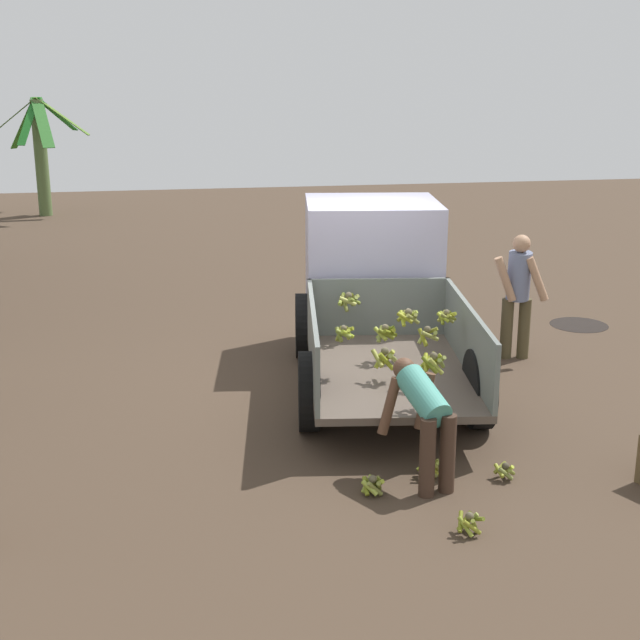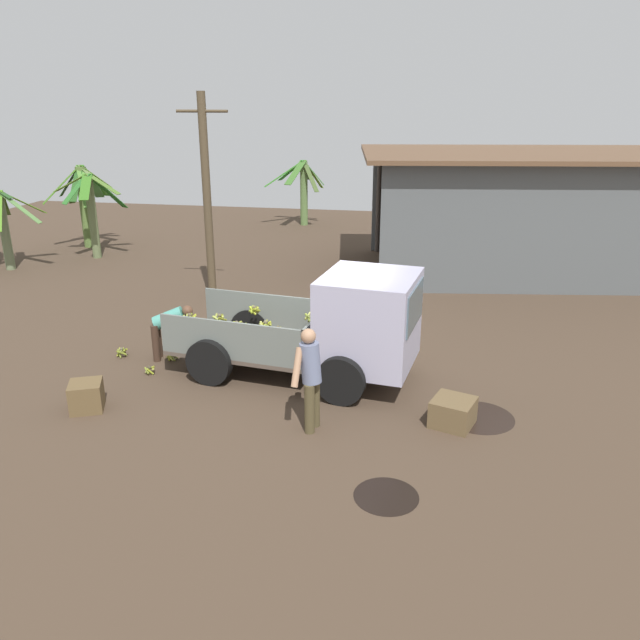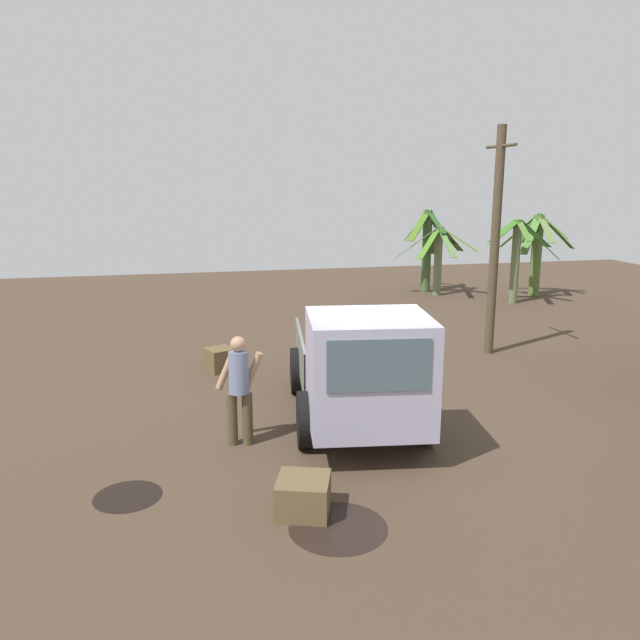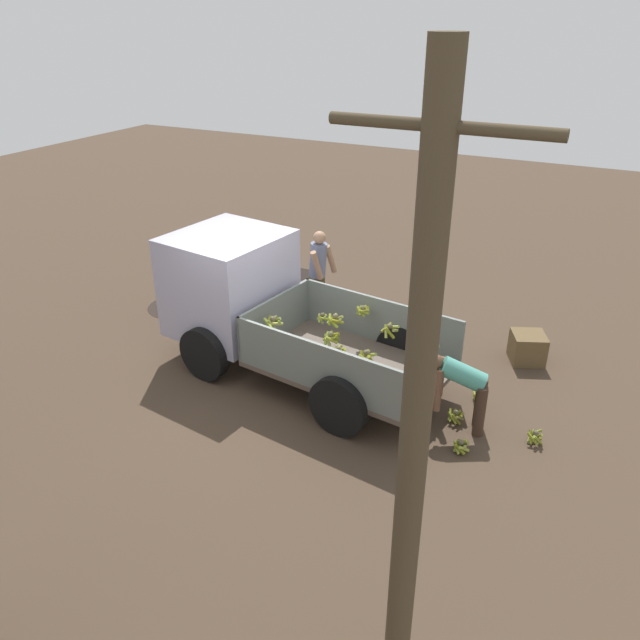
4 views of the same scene
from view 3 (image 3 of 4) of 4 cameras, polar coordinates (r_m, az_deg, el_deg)
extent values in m
plane|color=#453528|center=(10.52, 5.85, -9.35)|extent=(36.00, 36.00, 0.00)
cylinder|color=black|center=(8.61, -17.16, -15.14)|extent=(0.86, 0.86, 0.01)
cylinder|color=black|center=(7.62, 1.67, -18.44)|extent=(1.16, 1.16, 0.01)
cube|color=brown|center=(11.46, 2.53, -4.92)|extent=(2.99, 2.12, 0.08)
cube|color=slate|center=(11.49, 6.80, -2.87)|extent=(2.76, 0.42, 0.72)
cube|color=slate|center=(11.27, -1.77, -3.10)|extent=(2.76, 0.42, 0.72)
cube|color=slate|center=(10.05, 3.56, -5.09)|extent=(0.29, 1.75, 0.72)
cube|color=#AFACC8|center=(9.06, 4.47, -4.67)|extent=(1.81, 1.93, 1.62)
cube|color=#4C606B|center=(8.21, 5.42, -4.18)|extent=(0.22, 1.37, 0.71)
cylinder|color=black|center=(9.73, 9.54, -8.63)|extent=(0.88, 0.33, 0.86)
cylinder|color=black|center=(9.46, -1.40, -9.09)|extent=(0.88, 0.33, 0.86)
cylinder|color=black|center=(12.01, 6.62, -4.36)|extent=(0.88, 0.33, 0.86)
cylinder|color=black|center=(11.79, -2.16, -4.61)|extent=(0.88, 0.33, 0.86)
sphere|color=brown|center=(10.87, 1.56, -2.66)|extent=(0.08, 0.08, 0.08)
cylinder|color=#A6B22A|center=(10.90, 1.91, -3.01)|extent=(0.18, 0.04, 0.17)
cylinder|color=olive|center=(10.95, 1.76, -2.80)|extent=(0.17, 0.18, 0.12)
cylinder|color=#9A9D46|center=(10.94, 1.30, -2.91)|extent=(0.12, 0.19, 0.15)
cylinder|color=olive|center=(10.88, 1.16, -2.99)|extent=(0.20, 0.08, 0.15)
cylinder|color=#9DAE3A|center=(10.81, 1.44, -3.10)|extent=(0.14, 0.19, 0.15)
cylinder|color=olive|center=(10.82, 1.81, -3.05)|extent=(0.12, 0.20, 0.14)
sphere|color=brown|center=(11.53, 5.09, -1.87)|extent=(0.07, 0.07, 0.07)
cylinder|color=olive|center=(11.50, 5.16, -2.25)|extent=(0.04, 0.15, 0.16)
cylinder|color=olive|center=(11.53, 5.31, -2.22)|extent=(0.14, 0.13, 0.16)
cylinder|color=olive|center=(11.57, 5.31, -2.15)|extent=(0.16, 0.08, 0.15)
cylinder|color=olive|center=(11.61, 5.06, -1.98)|extent=(0.08, 0.18, 0.11)
cylinder|color=#96AC26|center=(11.59, 4.85, -2.04)|extent=(0.12, 0.17, 0.12)
cylinder|color=#939D25|center=(11.54, 4.82, -2.18)|extent=(0.16, 0.08, 0.15)
cylinder|color=olive|center=(11.47, 4.95, -2.14)|extent=(0.14, 0.16, 0.10)
sphere|color=brown|center=(11.05, -0.60, -2.08)|extent=(0.07, 0.07, 0.07)
cylinder|color=#A0B129|center=(11.11, -0.38, -2.22)|extent=(0.15, 0.13, 0.10)
cylinder|color=olive|center=(11.12, -0.62, -2.24)|extent=(0.06, 0.16, 0.12)
cylinder|color=#A6AB35|center=(11.10, -0.87, -2.25)|extent=(0.14, 0.15, 0.11)
cylinder|color=olive|center=(11.05, -0.93, -2.33)|extent=(0.16, 0.04, 0.11)
cylinder|color=#93A022|center=(11.02, -0.85, -2.35)|extent=(0.16, 0.12, 0.10)
cylinder|color=olive|center=(11.01, -0.56, -2.44)|extent=(0.05, 0.15, 0.13)
cylinder|color=olive|center=(11.03, -0.35, -2.38)|extent=(0.13, 0.15, 0.12)
cylinder|color=olive|center=(11.07, -0.33, -2.37)|extent=(0.15, 0.05, 0.14)
sphere|color=brown|center=(11.70, 2.84, -2.65)|extent=(0.09, 0.09, 0.09)
cylinder|color=olive|center=(11.76, 3.21, -2.91)|extent=(0.23, 0.11, 0.16)
cylinder|color=olive|center=(11.78, 2.74, -3.00)|extent=(0.05, 0.19, 0.21)
cylinder|color=#94A242|center=(11.74, 2.41, -2.92)|extent=(0.22, 0.15, 0.16)
cylinder|color=olive|center=(11.67, 2.70, -3.17)|extent=(0.15, 0.17, 0.21)
cylinder|color=#9EA72B|center=(11.68, 3.05, -3.16)|extent=(0.13, 0.18, 0.21)
sphere|color=brown|center=(12.36, 0.58, -0.83)|extent=(0.08, 0.08, 0.08)
cylinder|color=olive|center=(12.31, 0.57, -1.27)|extent=(0.09, 0.18, 0.18)
cylinder|color=olive|center=(12.31, 0.82, -1.18)|extent=(0.13, 0.20, 0.15)
cylinder|color=#A6AF26|center=(12.37, 0.92, -1.15)|extent=(0.20, 0.09, 0.16)
cylinder|color=olive|center=(12.43, 0.76, -1.08)|extent=(0.16, 0.16, 0.17)
cylinder|color=#A7B045|center=(12.43, 0.49, -1.14)|extent=(0.06, 0.17, 0.19)
cylinder|color=olive|center=(12.39, 0.24, -1.10)|extent=(0.19, 0.14, 0.15)
cylinder|color=olive|center=(12.33, 0.31, -1.21)|extent=(0.19, 0.11, 0.17)
sphere|color=brown|center=(11.04, 2.92, -3.22)|extent=(0.08, 0.08, 0.08)
cylinder|color=#9DAA33|center=(11.12, 3.17, -3.43)|extent=(0.19, 0.15, 0.14)
cylinder|color=olive|center=(11.13, 2.84, -3.38)|extent=(0.06, 0.20, 0.14)
cylinder|color=olive|center=(11.11, 2.61, -3.37)|extent=(0.15, 0.20, 0.12)
cylinder|color=olive|center=(11.04, 2.50, -3.47)|extent=(0.20, 0.06, 0.12)
cylinder|color=#617318|center=(10.99, 2.81, -3.63)|extent=(0.14, 0.19, 0.15)
cylinder|color=olive|center=(11.01, 3.05, -3.68)|extent=(0.07, 0.18, 0.17)
cylinder|color=#8B9944|center=(11.05, 3.19, -3.65)|extent=(0.16, 0.12, 0.19)
sphere|color=#4C4531|center=(10.64, 1.55, -3.32)|extent=(0.07, 0.07, 0.07)
cylinder|color=olive|center=(10.68, 1.41, -3.58)|extent=(0.07, 0.12, 0.13)
cylinder|color=olive|center=(10.65, 1.34, -3.65)|extent=(0.11, 0.04, 0.13)
cylinder|color=olive|center=(10.60, 1.44, -3.64)|extent=(0.11, 0.13, 0.11)
cylinder|color=#93A042|center=(10.62, 1.72, -3.66)|extent=(0.08, 0.13, 0.12)
cylinder|color=olive|center=(10.66, 1.76, -3.64)|extent=(0.12, 0.05, 0.13)
cylinder|color=#9CAB30|center=(10.70, 1.67, -3.43)|extent=(0.11, 0.14, 0.09)
sphere|color=brown|center=(10.30, 5.51, -3.45)|extent=(0.09, 0.09, 0.09)
cylinder|color=#A4A748|center=(10.40, 5.50, -3.56)|extent=(0.11, 0.22, 0.12)
cylinder|color=olive|center=(10.36, 5.10, -3.65)|extent=(0.17, 0.19, 0.13)
cylinder|color=olive|center=(10.29, 5.12, -3.87)|extent=(0.20, 0.06, 0.17)
cylinder|color=olive|center=(10.25, 5.33, -3.91)|extent=(0.17, 0.18, 0.16)
cylinder|color=olive|center=(10.25, 5.70, -3.93)|extent=(0.07, 0.20, 0.17)
cylinder|color=olive|center=(10.30, 6.00, -3.74)|extent=(0.21, 0.14, 0.12)
cylinder|color=olive|center=(10.36, 5.76, -3.87)|extent=(0.17, 0.10, 0.20)
sphere|color=brown|center=(11.70, 0.70, -1.22)|extent=(0.07, 0.07, 0.07)
cylinder|color=olive|center=(11.79, 0.60, -1.36)|extent=(0.05, 0.20, 0.13)
cylinder|color=#9CAC46|center=(11.72, 0.29, -1.41)|extent=(0.20, 0.10, 0.11)
cylinder|color=olive|center=(11.64, 0.59, -1.55)|extent=(0.13, 0.19, 0.13)
cylinder|color=#949C40|center=(11.68, 0.87, -1.65)|extent=(0.11, 0.16, 0.18)
cylinder|color=olive|center=(11.75, 0.92, -1.56)|extent=(0.16, 0.10, 0.18)
cylinder|color=#4D3F2C|center=(14.59, 15.70, 6.79)|extent=(0.20, 0.20, 5.10)
cylinder|color=#4D3F2C|center=(14.54, 16.22, 15.04)|extent=(1.27, 0.07, 0.07)
cylinder|color=#627146|center=(21.09, 17.41, 5.03)|extent=(0.27, 0.27, 2.65)
cube|color=#4F722A|center=(20.44, 18.14, 7.81)|extent=(1.17, 0.41, 0.60)
cube|color=#22631F|center=(21.09, 19.35, 6.97)|extent=(0.79, 1.34, 1.25)
cube|color=#458345|center=(21.58, 18.93, 7.50)|extent=(0.78, 1.56, 0.97)
cube|color=#5C8A2D|center=(21.53, 16.86, 8.11)|extent=(1.26, 0.31, 0.61)
cube|color=#2E6D28|center=(21.00, 16.37, 7.68)|extent=(0.73, 0.92, 0.87)
cube|color=#356B1E|center=(20.51, 16.53, 7.84)|extent=(0.72, 1.25, 0.66)
cylinder|color=#677350|center=(21.88, 10.73, 5.24)|extent=(0.27, 0.27, 2.33)
cube|color=#598544|center=(21.26, 11.51, 7.03)|extent=(1.23, 0.25, 0.95)
cube|color=#598A24|center=(21.73, 12.54, 7.25)|extent=(0.90, 1.28, 0.84)
cube|color=#476729|center=(22.38, 11.82, 7.28)|extent=(0.97, 1.32, 0.96)
cube|color=#405B2D|center=(22.15, 10.50, 7.19)|extent=(0.76, 0.32, 1.03)
cube|color=#56763F|center=(21.85, 8.85, 7.01)|extent=(0.85, 1.44, 1.16)
cube|color=#4A7D21|center=(21.46, 9.98, 6.99)|extent=(0.64, 0.96, 1.06)
cylinder|color=#425F32|center=(22.52, 9.72, 6.15)|extent=(0.33, 0.33, 2.85)
cube|color=#295023|center=(21.91, 10.55, 8.85)|extent=(1.20, 0.31, 0.75)
cube|color=#335114|center=(22.45, 11.02, 8.36)|extent=(0.56, 0.97, 1.19)
cube|color=#214E1A|center=(22.92, 10.48, 8.78)|extent=(0.92, 1.04, 0.94)
cube|color=#3C7830|center=(22.98, 9.28, 8.80)|extent=(1.19, 0.22, 0.96)
cube|color=#456B1A|center=(22.47, 8.80, 8.58)|extent=(0.57, 0.81, 1.08)
cube|color=#456C1D|center=(22.00, 9.05, 8.56)|extent=(0.84, 1.04, 1.03)
cylinder|color=#557135|center=(22.72, 19.16, 5.57)|extent=(0.35, 0.35, 2.76)
cube|color=olive|center=(22.23, 19.98, 7.91)|extent=(0.95, 0.26, 0.91)
cube|color=#547F27|center=(22.56, 20.59, 8.03)|extent=(0.83, 0.92, 0.84)
cube|color=#317B21|center=(22.94, 20.78, 7.60)|extent=(0.38, 1.34, 1.21)
cube|color=#3E5B25|center=(23.17, 19.38, 7.50)|extent=(1.00, 0.80, 1.41)
cube|color=#264F23|center=(22.96, 18.71, 7.94)|extent=(0.86, 0.25, 1.06)
cube|color=#42741E|center=(22.87, 17.76, 7.78)|extent=(1.20, 1.01, 1.23)
cube|color=#25501D|center=(22.39, 18.47, 7.79)|extent=(0.33, 0.85, 1.12)
cube|color=#4C7D30|center=(22.13, 18.76, 7.48)|extent=(0.88, 1.07, 1.30)
cylinder|color=#4C4128|center=(9.63, -8.03, -8.95)|extent=(0.18, 0.18, 0.81)
cylinder|color=#4C4128|center=(9.61, -6.64, -8.96)|extent=(0.18, 0.18, 0.81)
cylinder|color=slate|center=(9.40, -7.45, -4.80)|extent=(0.40, 0.36, 0.66)
sphere|color=tan|center=(9.31, -7.51, -2.20)|extent=(0.23, 0.23, 0.23)
cylinder|color=tan|center=(9.55, -8.60, -4.61)|extent=(0.16, 0.35, 0.59)
cylinder|color=tan|center=(9.51, -6.16, -4.64)|extent=(0.16, 0.33, 0.60)
cylinder|color=#3D2A1F|center=(13.38, 0.97, -2.72)|extent=(0.18, 0.18, 0.75)
cylinder|color=#3D2A1F|center=(13.29, 0.16, -2.84)|extent=(0.18, 0.18, 0.75)
cylinder|color=teal|center=(12.98, 1.13, -1.02)|extent=(0.70, 0.43, 0.47)
sphere|color=brown|center=(12.63, 1.92, -0.74)|extent=(0.21, 0.21, 0.21)
cylinder|color=brown|center=(12.86, 2.49, -1.99)|extent=(0.15, 0.26, 0.56)
cylinder|color=brown|center=(12.70, 0.98, -2.18)|extent=(0.15, 0.23, 0.56)
sphere|color=brown|center=(13.47, 3.04, -3.62)|extent=(0.08, 0.08, 0.08)
cylinder|color=olive|center=(13.54, 2.94, -3.84)|extent=(0.06, 0.16, 0.16)
cylinder|color=olive|center=(13.49, 2.78, -3.89)|extent=(0.17, 0.09, 0.15)
cylinder|color=#A1B02E|center=(13.45, 2.82, -3.92)|extent=(0.17, 0.09, 0.15)
cylinder|color=olive|center=(13.44, 3.05, -3.98)|extent=(0.07, 0.16, 0.16)
cylinder|color=olive|center=(13.46, 3.26, -3.93)|extent=(0.14, 0.15, 0.15)
cylinder|color=olive|center=(13.50, 3.29, -3.86)|extent=(0.17, 0.04, 0.15)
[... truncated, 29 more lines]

